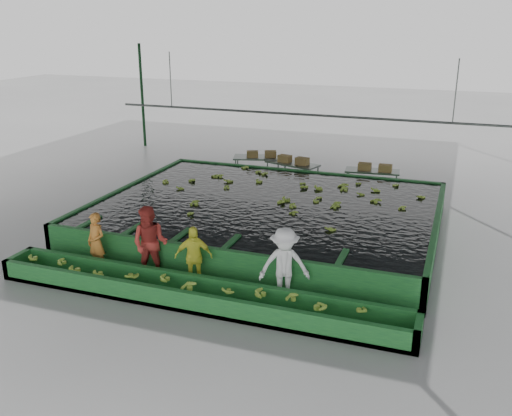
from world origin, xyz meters
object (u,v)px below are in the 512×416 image
(worker_a, at_px, (96,242))
(worker_b, at_px, (150,244))
(packing_table_left, at_px, (261,169))
(sorting_trough, at_px, (194,293))
(worker_c, at_px, (193,257))
(box_stack_mid, at_px, (293,163))
(worker_d, at_px, (284,266))
(packing_table_mid, at_px, (292,175))
(packing_table_right, at_px, (372,182))
(flotation_tank, at_px, (267,215))
(box_stack_left, at_px, (261,157))
(box_stack_right, at_px, (375,171))

(worker_a, bearing_deg, worker_b, 15.68)
(worker_b, distance_m, packing_table_left, 9.45)
(worker_a, bearing_deg, sorting_trough, 1.30)
(worker_c, distance_m, box_stack_mid, 9.00)
(worker_a, height_order, worker_d, worker_d)
(worker_c, height_order, packing_table_mid, worker_c)
(packing_table_right, xyz_separation_m, box_stack_mid, (-2.96, -0.16, 0.49))
(flotation_tank, bearing_deg, worker_b, -109.80)
(sorting_trough, xyz_separation_m, packing_table_right, (2.39, 9.96, 0.19))
(worker_d, xyz_separation_m, packing_table_left, (-3.91, 9.42, -0.41))
(worker_a, distance_m, packing_table_right, 10.69)
(box_stack_left, bearing_deg, worker_a, -96.95)
(worker_d, height_order, box_stack_mid, worker_d)
(worker_a, distance_m, packing_table_left, 9.49)
(packing_table_right, bearing_deg, box_stack_right, -31.04)
(box_stack_left, bearing_deg, box_stack_right, -3.25)
(worker_a, bearing_deg, box_stack_right, 74.05)
(packing_table_mid, distance_m, box_stack_left, 1.48)
(packing_table_mid, bearing_deg, worker_b, -95.87)
(worker_a, xyz_separation_m, box_stack_left, (1.14, 9.35, 0.20))
(packing_table_mid, bearing_deg, packing_table_left, 165.33)
(packing_table_left, bearing_deg, box_stack_left, -54.45)
(box_stack_left, distance_m, box_stack_right, 4.47)
(packing_table_left, height_order, box_stack_left, box_stack_left)
(flotation_tank, bearing_deg, worker_d, -66.35)
(flotation_tank, distance_m, packing_table_mid, 4.79)
(worker_a, height_order, worker_c, worker_a)
(worker_a, relative_size, worker_d, 0.86)
(worker_b, relative_size, box_stack_left, 1.64)
(worker_d, bearing_deg, box_stack_mid, 82.31)
(sorting_trough, xyz_separation_m, packing_table_left, (-2.03, 10.22, 0.24))
(worker_d, relative_size, box_stack_left, 1.55)
(worker_a, distance_m, box_stack_left, 9.43)
(box_stack_right, bearing_deg, packing_table_mid, -179.12)
(worker_b, bearing_deg, packing_table_right, 57.15)
(sorting_trough, bearing_deg, box_stack_mid, 93.32)
(worker_b, xyz_separation_m, box_stack_right, (4.03, 9.10, -0.06))
(packing_table_left, bearing_deg, worker_a, -96.60)
(worker_a, relative_size, worker_b, 0.81)
(flotation_tank, relative_size, packing_table_right, 5.15)
(sorting_trough, height_order, worker_b, worker_b)
(sorting_trough, distance_m, packing_table_left, 10.43)
(sorting_trough, distance_m, worker_b, 1.88)
(flotation_tank, distance_m, worker_b, 4.60)
(worker_b, xyz_separation_m, box_stack_mid, (0.98, 9.00, -0.01))
(flotation_tank, height_order, packing_table_mid, packing_table_mid)
(worker_c, height_order, packing_table_right, worker_c)
(worker_b, bearing_deg, box_stack_mid, 74.22)
(flotation_tank, relative_size, box_stack_left, 8.68)
(flotation_tank, bearing_deg, packing_table_right, 63.76)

